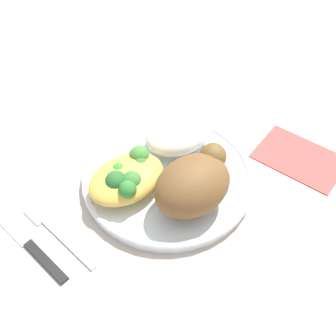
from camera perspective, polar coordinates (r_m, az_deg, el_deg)
name	(u,v)px	position (r m, az deg, el deg)	size (l,w,h in m)	color
ground_plane	(168,181)	(0.64, 0.00, -1.76)	(2.00, 2.00, 0.00)	#C4AD9C
plate	(168,177)	(0.63, 0.00, -1.16)	(0.25, 0.25, 0.02)	white
roasted_chicken	(194,184)	(0.57, 3.39, -2.04)	(0.12, 0.08, 0.07)	brown
rice_pile	(178,132)	(0.65, 1.37, 4.71)	(0.11, 0.08, 0.04)	white
mac_cheese_with_broccoli	(127,177)	(0.60, -5.38, -1.18)	(0.11, 0.08, 0.04)	#E8B949
fork	(56,233)	(0.60, -14.34, -8.20)	(0.03, 0.14, 0.01)	#B2B2B7
knife	(28,243)	(0.60, -17.80, -9.26)	(0.04, 0.19, 0.01)	black
napkin	(300,158)	(0.70, 16.80, 1.30)	(0.09, 0.13, 0.00)	#DB4C47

